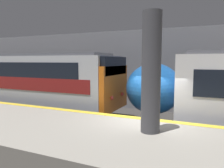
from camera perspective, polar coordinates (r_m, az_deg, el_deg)
The scene contains 4 objects.
ground_plane at distance 8.23m, azimuth 8.86°, elevation -16.32°, with size 120.00×120.00×0.00m, color #33302D.
platform at distance 6.31m, azimuth 4.06°, elevation -17.94°, with size 40.00×3.86×1.13m.
station_rear_barrier at distance 13.55m, azimuth 15.85°, elevation 3.36°, with size 50.00×0.15×5.05m.
support_pillar_near at distance 6.12m, azimuth 10.19°, elevation 2.86°, with size 0.54×0.54×3.35m.
Camera 1 is at (1.97, -7.35, 3.14)m, focal length 35.00 mm.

